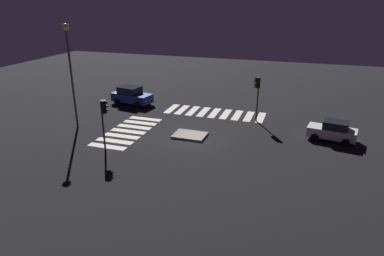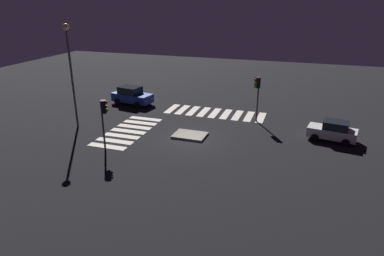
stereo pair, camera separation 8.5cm
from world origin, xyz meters
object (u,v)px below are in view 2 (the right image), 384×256
at_px(traffic_island, 190,135).
at_px(street_lamp, 70,60).
at_px(car_blue, 132,96).
at_px(car_white, 333,131).
at_px(traffic_light_south, 257,88).
at_px(traffic_light_north, 104,113).

bearing_deg(traffic_island, street_lamp, 5.47).
bearing_deg(car_blue, car_white, -1.73).
relative_size(traffic_island, traffic_light_south, 0.64).
relative_size(car_white, street_lamp, 0.44).
xyz_separation_m(car_white, traffic_light_south, (6.59, -2.57, 2.37)).
distance_m(traffic_island, car_white, 11.58).
distance_m(car_blue, traffic_light_south, 13.85).
height_order(traffic_island, traffic_light_south, traffic_light_south).
bearing_deg(car_white, street_lamp, 19.49).
height_order(traffic_light_south, traffic_light_north, traffic_light_south).
relative_size(car_blue, traffic_light_north, 1.17).
height_order(traffic_light_south, street_lamp, street_lamp).
bearing_deg(traffic_island, traffic_light_south, -130.60).
bearing_deg(traffic_light_south, car_white, 103.86).
distance_m(traffic_island, traffic_light_north, 7.44).
bearing_deg(traffic_light_south, traffic_island, -5.39).
relative_size(car_white, traffic_light_north, 1.01).
distance_m(car_white, traffic_light_north, 18.01).
xyz_separation_m(traffic_island, traffic_light_south, (-4.62, -5.39, 3.09)).
xyz_separation_m(car_blue, street_lamp, (1.32, 7.90, 5.01)).
bearing_deg(car_white, traffic_light_north, 34.08).
bearing_deg(street_lamp, traffic_light_north, 145.08).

